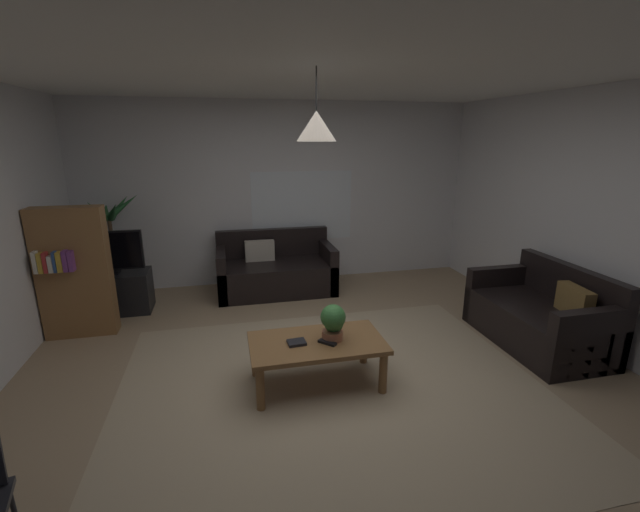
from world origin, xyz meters
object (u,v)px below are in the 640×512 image
Objects in this scene: couch_right_side at (540,318)px; bookshelf_corner at (74,272)px; couch_under_window at (276,272)px; potted_plant_on_table at (333,321)px; remote_on_table_0 at (327,343)px; tv at (106,252)px; potted_palm_corner at (113,251)px; tv_stand at (112,293)px; pendant_lamp at (316,126)px; coffee_table at (317,347)px; book_on_table_0 at (297,342)px.

bookshelf_corner is at bearing -105.36° from couch_right_side.
couch_under_window is 2.41m from potted_plant_on_table.
potted_plant_on_table is at bearing -1.01° from remote_on_table_0.
potted_plant_on_table is at bearing -42.84° from tv.
potted_palm_corner is at bearing 85.39° from remote_on_table_0.
pendant_lamp is at bearing -44.86° from tv_stand.
couch_under_window is 1.75× the size of tv_stand.
remote_on_table_0 is at bearing -44.55° from coffee_table.
potted_palm_corner is at bearing 127.47° from book_on_table_0.
couch_under_window is 3.04× the size of pendant_lamp.
coffee_table is 3.52× the size of potted_plant_on_table.
potted_plant_on_table is 0.63× the size of pendant_lamp.
remote_on_table_0 is 0.49× the size of potted_plant_on_table.
bookshelf_corner reaches higher than couch_right_side.
potted_plant_on_table is 0.23× the size of potted_palm_corner.
couch_right_side is 5.12m from potted_palm_corner.
potted_plant_on_table is 0.39× the size of tv.
potted_plant_on_table reaches higher than coffee_table.
book_on_table_0 is at bearing -47.30° from tv.
bookshelf_corner reaches higher than coffee_table.
couch_under_window is 3.27m from couch_right_side.
couch_under_window is 2.12m from tv.
coffee_table is 7.64× the size of book_on_table_0.
book_on_table_0 is 2.85m from tv_stand.
tv_stand is (-2.24, 2.09, -0.33)m from potted_plant_on_table.
tv is at bearing 135.43° from coffee_table.
book_on_table_0 is at bearing -175.27° from pendant_lamp.
bookshelf_corner is (-0.19, -0.58, 0.46)m from tv_stand.
book_on_table_0 is 0.46× the size of potted_plant_on_table.
couch_right_side reaches higher than potted_plant_on_table.
bookshelf_corner is at bearing -158.85° from couch_under_window.
couch_right_side is 2.60m from book_on_table_0.
potted_plant_on_table is (0.32, 0.01, 0.16)m from book_on_table_0.
remote_on_table_0 is at bearing -49.79° from potted_palm_corner.
couch_right_side is 1.23× the size of coffee_table.
remote_on_table_0 is 2.85m from bookshelf_corner.
tv_stand is 0.64× the size of bookshelf_corner.
remote_on_table_0 is 3.07m from tv_stand.
potted_plant_on_table is at bearing -32.10° from bookshelf_corner.
couch_right_side is 1.00× the size of potted_palm_corner.
potted_palm_corner reaches higher than remote_on_table_0.
coffee_table is at bearing -88.54° from couch_under_window.
potted_palm_corner is (-4.54, 2.32, 0.38)m from couch_right_side.
coffee_table is 2.96m from tv_stand.
pendant_lamp is at bearing -33.51° from bookshelf_corner.
coffee_table is 2.20× the size of pendant_lamp.
potted_palm_corner reaches higher than couch_right_side.
couch_under_window and couch_right_side have the same top height.
tv_stand is (-4.51, 1.86, -0.03)m from couch_right_side.
coffee_table is 0.27m from potted_plant_on_table.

